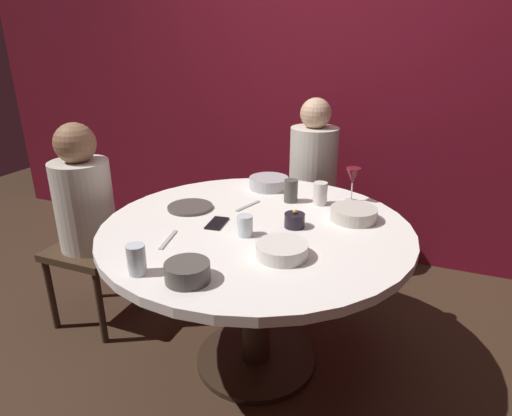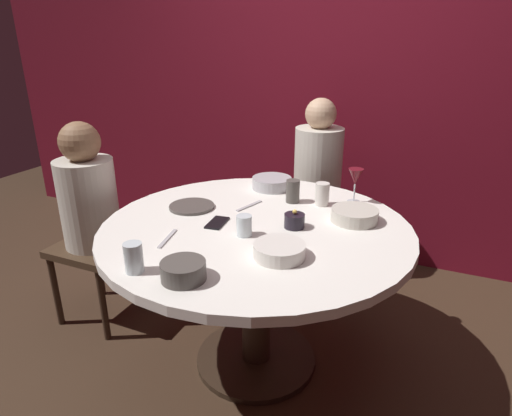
% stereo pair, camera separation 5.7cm
% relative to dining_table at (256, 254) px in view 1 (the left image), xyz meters
% --- Properties ---
extents(ground_plane, '(8.00, 8.00, 0.00)m').
position_rel_dining_table_xyz_m(ground_plane, '(0.00, 0.00, -0.61)').
color(ground_plane, '#382619').
extents(back_wall, '(6.00, 0.10, 2.60)m').
position_rel_dining_table_xyz_m(back_wall, '(0.00, 1.44, 0.69)').
color(back_wall, maroon).
rests_on(back_wall, ground).
extents(dining_table, '(1.39, 1.39, 0.76)m').
position_rel_dining_table_xyz_m(dining_table, '(0.00, 0.00, 0.00)').
color(dining_table, white).
rests_on(dining_table, ground).
extents(seated_diner_left, '(0.40, 0.40, 1.15)m').
position_rel_dining_table_xyz_m(seated_diner_left, '(-0.98, 0.00, 0.11)').
color(seated_diner_left, '#3F2D1E').
rests_on(seated_diner_left, ground).
extents(seated_diner_back, '(0.40, 0.40, 1.20)m').
position_rel_dining_table_xyz_m(seated_diner_back, '(0.00, 0.99, 0.13)').
color(seated_diner_back, '#3F2D1E').
rests_on(seated_diner_back, ground).
extents(candle_holder, '(0.09, 0.09, 0.08)m').
position_rel_dining_table_xyz_m(candle_holder, '(0.17, 0.04, 0.18)').
color(candle_holder, black).
rests_on(candle_holder, dining_table).
extents(wine_glass, '(0.08, 0.08, 0.18)m').
position_rel_dining_table_xyz_m(wine_glass, '(0.34, 0.46, 0.28)').
color(wine_glass, silver).
rests_on(wine_glass, dining_table).
extents(dinner_plate, '(0.22, 0.22, 0.01)m').
position_rel_dining_table_xyz_m(dinner_plate, '(-0.37, 0.06, 0.16)').
color(dinner_plate, '#4C4742').
rests_on(dinner_plate, dining_table).
extents(cell_phone, '(0.09, 0.15, 0.01)m').
position_rel_dining_table_xyz_m(cell_phone, '(-0.17, -0.06, 0.15)').
color(cell_phone, black).
rests_on(cell_phone, dining_table).
extents(bowl_serving_large, '(0.22, 0.22, 0.06)m').
position_rel_dining_table_xyz_m(bowl_serving_large, '(-0.12, 0.50, 0.18)').
color(bowl_serving_large, '#B7B7BC').
rests_on(bowl_serving_large, dining_table).
extents(bowl_salad_center, '(0.16, 0.16, 0.07)m').
position_rel_dining_table_xyz_m(bowl_salad_center, '(-0.04, -0.53, 0.18)').
color(bowl_salad_center, '#4C4742').
rests_on(bowl_salad_center, dining_table).
extents(bowl_small_white, '(0.21, 0.21, 0.06)m').
position_rel_dining_table_xyz_m(bowl_small_white, '(0.39, 0.22, 0.18)').
color(bowl_small_white, beige).
rests_on(bowl_small_white, dining_table).
extents(bowl_sauce_side, '(0.20, 0.20, 0.05)m').
position_rel_dining_table_xyz_m(bowl_sauce_side, '(0.21, -0.25, 0.18)').
color(bowl_sauce_side, silver).
rests_on(bowl_sauce_side, dining_table).
extents(cup_near_candle, '(0.07, 0.07, 0.11)m').
position_rel_dining_table_xyz_m(cup_near_candle, '(-0.23, -0.56, 0.20)').
color(cup_near_candle, silver).
rests_on(cup_near_candle, dining_table).
extents(cup_by_left_diner, '(0.07, 0.07, 0.11)m').
position_rel_dining_table_xyz_m(cup_by_left_diner, '(0.20, 0.36, 0.21)').
color(cup_by_left_diner, silver).
rests_on(cup_by_left_diner, dining_table).
extents(cup_by_right_diner, '(0.07, 0.07, 0.12)m').
position_rel_dining_table_xyz_m(cup_by_right_diner, '(0.05, 0.34, 0.21)').
color(cup_by_right_diner, '#4C4742').
rests_on(cup_by_right_diner, dining_table).
extents(cup_center_front, '(0.07, 0.07, 0.09)m').
position_rel_dining_table_xyz_m(cup_center_front, '(0.00, -0.12, 0.19)').
color(cup_center_front, silver).
rests_on(cup_center_front, dining_table).
extents(fork_near_plate, '(0.05, 0.18, 0.01)m').
position_rel_dining_table_xyz_m(fork_near_plate, '(-0.28, -0.29, 0.15)').
color(fork_near_plate, '#B7B7BC').
rests_on(fork_near_plate, dining_table).
extents(knife_near_plate, '(0.07, 0.18, 0.01)m').
position_rel_dining_table_xyz_m(knife_near_plate, '(-0.12, 0.19, 0.15)').
color(knife_near_plate, '#B7B7BC').
rests_on(knife_near_plate, dining_table).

